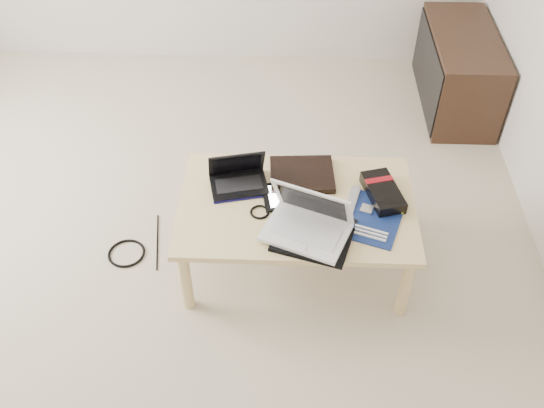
{
  "coord_description": "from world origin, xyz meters",
  "views": [
    {
      "loc": [
        0.7,
        -2.0,
        2.36
      ],
      "look_at": [
        0.62,
        0.02,
        0.39
      ],
      "focal_mm": 40.0,
      "sensor_mm": 36.0,
      "label": 1
    }
  ],
  "objects_px": {
    "media_cabinet": "(457,71)",
    "netbook": "(238,178)",
    "gpu_box": "(383,192)",
    "white_laptop": "(308,222)",
    "coffee_table": "(296,211)"
  },
  "relations": [
    {
      "from": "coffee_table",
      "to": "netbook",
      "type": "distance_m",
      "value": 0.32
    },
    {
      "from": "white_laptop",
      "to": "media_cabinet",
      "type": "bearing_deg",
      "value": 58.66
    },
    {
      "from": "media_cabinet",
      "to": "gpu_box",
      "type": "relative_size",
      "value": 3.06
    },
    {
      "from": "media_cabinet",
      "to": "netbook",
      "type": "relative_size",
      "value": 2.96
    },
    {
      "from": "media_cabinet",
      "to": "gpu_box",
      "type": "height_order",
      "value": "media_cabinet"
    },
    {
      "from": "white_laptop",
      "to": "gpu_box",
      "type": "distance_m",
      "value": 0.43
    },
    {
      "from": "media_cabinet",
      "to": "white_laptop",
      "type": "relative_size",
      "value": 2.11
    },
    {
      "from": "media_cabinet",
      "to": "netbook",
      "type": "distance_m",
      "value": 1.86
    },
    {
      "from": "coffee_table",
      "to": "white_laptop",
      "type": "height_order",
      "value": "white_laptop"
    },
    {
      "from": "white_laptop",
      "to": "coffee_table",
      "type": "bearing_deg",
      "value": 104.75
    },
    {
      "from": "media_cabinet",
      "to": "gpu_box",
      "type": "bearing_deg",
      "value": -114.78
    },
    {
      "from": "netbook",
      "to": "gpu_box",
      "type": "height_order",
      "value": "netbook"
    },
    {
      "from": "coffee_table",
      "to": "netbook",
      "type": "relative_size",
      "value": 3.62
    },
    {
      "from": "netbook",
      "to": "white_laptop",
      "type": "bearing_deg",
      "value": -42.99
    },
    {
      "from": "media_cabinet",
      "to": "netbook",
      "type": "height_order",
      "value": "netbook"
    }
  ]
}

